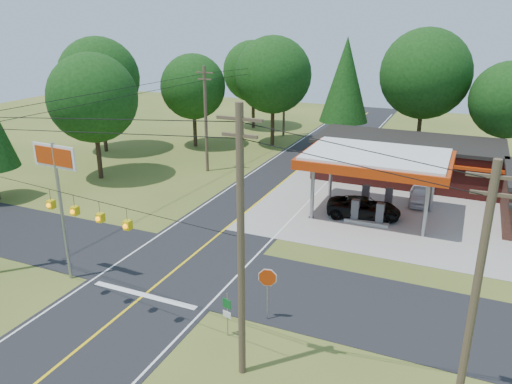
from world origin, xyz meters
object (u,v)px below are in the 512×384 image
at_px(gas_canopy, 376,161).
at_px(octagonal_stop_sign, 267,281).
at_px(suv_car, 364,208).
at_px(big_stop_sign, 57,178).
at_px(sedan_car, 420,196).

xyz_separation_m(gas_canopy, octagonal_stop_sign, (-2.00, -16.01, -2.11)).
xyz_separation_m(suv_car, octagonal_stop_sign, (-1.50, -15.24, 1.41)).
distance_m(gas_canopy, suv_car, 3.63).
bearing_deg(octagonal_stop_sign, gas_canopy, 82.88).
height_order(gas_canopy, big_stop_sign, big_stop_sign).
bearing_deg(gas_canopy, sedan_car, 53.13).
height_order(gas_canopy, octagonal_stop_sign, gas_canopy).
distance_m(gas_canopy, sedan_car, 6.16).
bearing_deg(octagonal_stop_sign, suv_car, 84.38).
distance_m(big_stop_sign, octagonal_stop_sign, 12.65).
distance_m(gas_canopy, big_stop_sign, 21.89).
distance_m(suv_car, big_stop_sign, 21.58).
xyz_separation_m(big_stop_sign, octagonal_stop_sign, (12.00, 0.71, -3.95)).
xyz_separation_m(sedan_car, octagonal_stop_sign, (-5.00, -20.01, 1.49)).
bearing_deg(gas_canopy, suv_car, -122.96).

